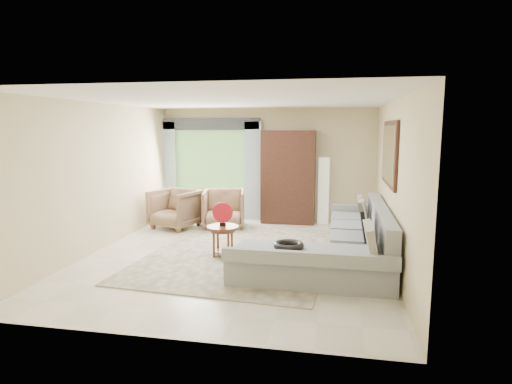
% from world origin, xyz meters
% --- Properties ---
extents(ground, '(6.00, 6.00, 0.00)m').
position_xyz_m(ground, '(0.00, 0.00, 0.00)').
color(ground, silver).
rests_on(ground, ground).
extents(area_rug, '(3.29, 4.21, 0.02)m').
position_xyz_m(area_rug, '(0.04, 0.09, 0.01)').
color(area_rug, '#C0B798').
rests_on(area_rug, ground).
extents(sectional_sofa, '(2.30, 3.46, 0.90)m').
position_xyz_m(sectional_sofa, '(1.78, -0.18, 0.28)').
color(sectional_sofa, gray).
rests_on(sectional_sofa, ground).
extents(tv_screen, '(0.14, 0.74, 0.48)m').
position_xyz_m(tv_screen, '(2.05, -0.26, 0.72)').
color(tv_screen, black).
rests_on(tv_screen, sectional_sofa).
extents(garden_hose, '(0.43, 0.43, 0.09)m').
position_xyz_m(garden_hose, '(1.00, -1.15, 0.55)').
color(garden_hose, black).
rests_on(garden_hose, sectional_sofa).
extents(coffee_table, '(0.53, 0.53, 0.53)m').
position_xyz_m(coffee_table, '(-0.22, -0.15, 0.28)').
color(coffee_table, '#4C2214').
rests_on(coffee_table, ground).
extents(red_disc, '(0.34, 0.07, 0.34)m').
position_xyz_m(red_disc, '(-0.22, -0.15, 0.76)').
color(red_disc, red).
rests_on(red_disc, coffee_table).
extents(armchair_left, '(1.14, 1.16, 0.84)m').
position_xyz_m(armchair_left, '(-1.80, 1.73, 0.42)').
color(armchair_left, brown).
rests_on(armchair_left, ground).
extents(armchair_right, '(1.05, 1.07, 0.82)m').
position_xyz_m(armchair_right, '(-0.77, 1.95, 0.41)').
color(armchair_right, '#7D6244').
rests_on(armchair_right, ground).
extents(potted_plant, '(0.54, 0.50, 0.52)m').
position_xyz_m(potted_plant, '(-1.89, 2.45, 0.26)').
color(potted_plant, '#999999').
rests_on(potted_plant, ground).
extents(armoire, '(1.20, 0.55, 2.10)m').
position_xyz_m(armoire, '(0.55, 2.72, 1.05)').
color(armoire, black).
rests_on(armoire, ground).
extents(floor_lamp, '(0.24, 0.24, 1.50)m').
position_xyz_m(floor_lamp, '(1.35, 2.78, 0.75)').
color(floor_lamp, silver).
rests_on(floor_lamp, ground).
extents(window, '(1.80, 0.04, 1.40)m').
position_xyz_m(window, '(-1.35, 2.97, 1.40)').
color(window, '#669E59').
rests_on(window, wall_back).
extents(curtain_left, '(0.40, 0.08, 2.30)m').
position_xyz_m(curtain_left, '(-2.40, 2.88, 1.15)').
color(curtain_left, '#9EB7CC').
rests_on(curtain_left, ground).
extents(curtain_right, '(0.40, 0.08, 2.30)m').
position_xyz_m(curtain_right, '(-0.30, 2.88, 1.15)').
color(curtain_right, '#9EB7CC').
rests_on(curtain_right, ground).
extents(valance, '(2.40, 0.12, 0.26)m').
position_xyz_m(valance, '(-1.35, 2.90, 2.25)').
color(valance, '#1E232D').
rests_on(valance, wall_back).
extents(wall_mirror, '(0.05, 1.70, 1.05)m').
position_xyz_m(wall_mirror, '(2.46, 0.35, 1.75)').
color(wall_mirror, black).
rests_on(wall_mirror, wall_right).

